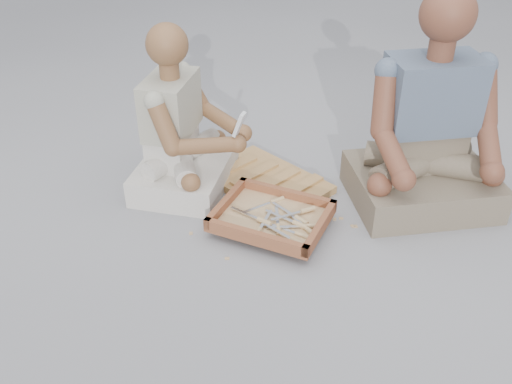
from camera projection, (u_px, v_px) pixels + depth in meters
The scene contains 33 objects.
ground at pixel (242, 264), 2.37m from camera, with size 60.00×60.00×0.00m, color #929397.
carved_panel at pixel (266, 182), 2.87m from camera, with size 0.59×0.39×0.04m, color olive.
tool_tray at pixel (272, 217), 2.55m from camera, with size 0.52×0.44×0.06m.
chisel_0 at pixel (273, 202), 2.64m from camera, with size 0.12×0.20×0.02m.
chisel_1 at pixel (309, 230), 2.45m from camera, with size 0.20×0.12×0.02m.
chisel_2 at pixel (260, 220), 2.50m from camera, with size 0.22×0.04×0.02m.
chisel_3 at pixel (259, 231), 2.44m from camera, with size 0.06×0.22×0.02m.
chisel_4 at pixel (304, 226), 2.47m from camera, with size 0.19×0.14×0.02m.
chisel_5 at pixel (298, 234), 2.44m from camera, with size 0.22×0.02×0.02m.
chisel_6 at pixel (296, 223), 2.49m from camera, with size 0.22×0.04×0.02m.
chisel_7 at pixel (293, 240), 2.38m from camera, with size 0.22×0.07×0.02m.
chisel_8 at pixel (278, 227), 2.48m from camera, with size 0.13×0.20×0.02m.
chisel_9 at pixel (298, 218), 2.53m from camera, with size 0.21×0.08×0.02m.
chisel_10 at pixel (303, 211), 2.56m from camera, with size 0.14×0.19×0.02m.
wood_chip_0 at pixel (291, 224), 2.60m from camera, with size 0.02×0.01×0.00m, color tan.
wood_chip_1 at pixel (353, 226), 2.59m from camera, with size 0.02×0.01×0.00m, color tan.
wood_chip_2 at pixel (266, 218), 2.64m from camera, with size 0.02×0.01×0.00m, color tan.
wood_chip_3 at pixel (240, 216), 2.65m from camera, with size 0.02×0.01×0.00m, color tan.
wood_chip_4 at pixel (341, 218), 2.64m from camera, with size 0.02×0.01×0.00m, color tan.
wood_chip_5 at pixel (225, 224), 2.60m from camera, with size 0.02×0.01×0.00m, color tan.
wood_chip_6 at pixel (335, 219), 2.63m from camera, with size 0.02×0.01×0.00m, color tan.
wood_chip_7 at pixel (191, 233), 2.54m from camera, with size 0.02×0.01×0.00m, color tan.
wood_chip_8 at pixel (306, 199), 2.77m from camera, with size 0.02×0.01×0.00m, color tan.
wood_chip_9 at pixel (227, 258), 2.40m from camera, with size 0.02×0.01×0.00m, color tan.
wood_chip_10 at pixel (356, 226), 2.59m from camera, with size 0.02×0.01×0.00m, color tan.
wood_chip_11 at pixel (309, 204), 2.74m from camera, with size 0.02×0.01×0.00m, color tan.
wood_chip_12 at pixel (319, 192), 2.82m from camera, with size 0.02×0.01×0.00m, color tan.
wood_chip_13 at pixel (326, 221), 2.62m from camera, with size 0.02×0.01×0.00m, color tan.
wood_chip_14 at pixel (208, 221), 2.62m from camera, with size 0.02×0.01×0.00m, color tan.
wood_chip_15 at pixel (227, 206), 2.72m from camera, with size 0.02×0.01×0.00m, color tan.
craftsman at pixel (181, 136), 2.73m from camera, with size 0.61×0.63×0.82m.
companion at pixel (428, 138), 2.59m from camera, with size 0.82×0.80×1.00m.
mobile_phone at pixel (239, 124), 2.56m from camera, with size 0.06×0.06×0.12m.
Camera 1 is at (0.97, -1.53, 1.56)m, focal length 40.00 mm.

